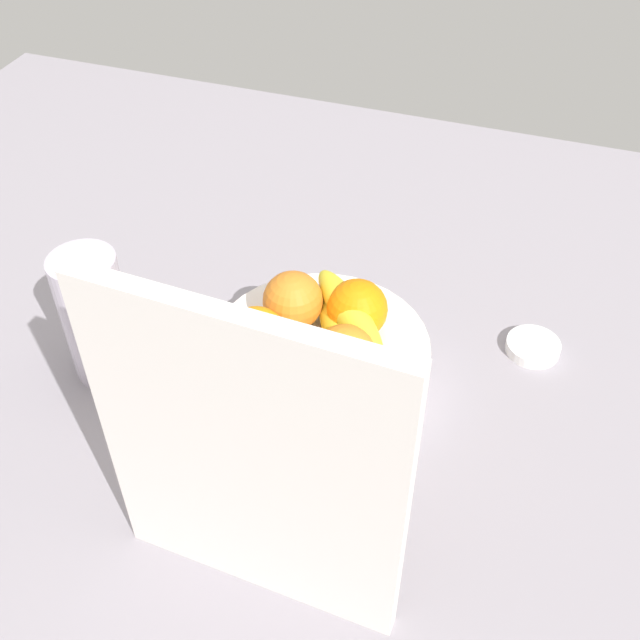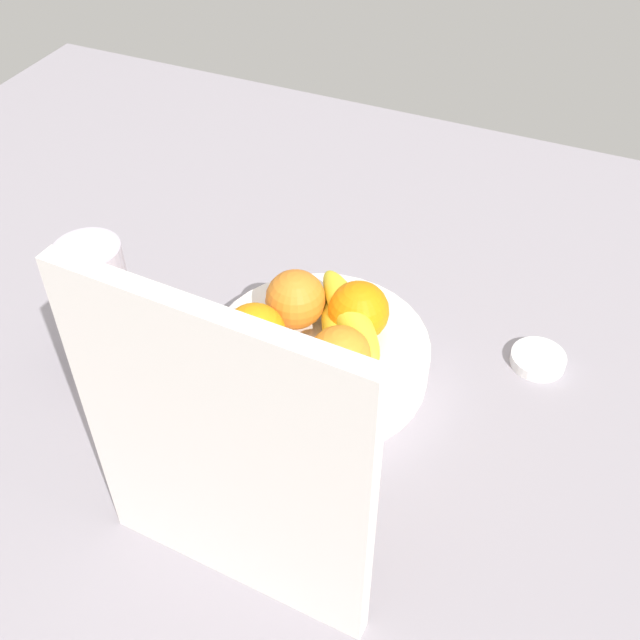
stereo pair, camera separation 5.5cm
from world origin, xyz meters
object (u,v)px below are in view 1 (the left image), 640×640
Objects in this scene: orange_front_left at (256,338)px; thermos_tumbler at (96,317)px; orange_center at (357,309)px; jar_lid at (533,347)px; orange_front_right at (344,356)px; banana_bunch at (344,321)px; fruit_bowl at (320,357)px; orange_back_left at (293,301)px; cutting_board at (249,469)px.

thermos_tumbler is at bearing 9.47° from orange_front_left.
jar_lid is at bearing -158.03° from orange_center.
orange_front_right is 1.00× the size of orange_center.
banana_bunch is 0.96× the size of thermos_tumbler.
fruit_bowl is at bearing -45.65° from orange_front_right.
orange_back_left is (4.40, -2.46, 6.11)cm from fruit_bowl.
banana_bunch is at bearing 60.38° from orange_center.
cutting_board is (-1.03, 30.65, 10.20)cm from banana_bunch.
orange_front_left is 13.08cm from orange_center.
banana_bunch reaches higher than jar_lid.
cutting_board reaches higher than jar_lid.
fruit_bowl is 3.63× the size of orange_front_right.
orange_front_left is 1.00× the size of orange_back_left.
thermos_tumbler is at bearing 6.98° from orange_front_right.
orange_front_right is at bearing 39.41° from jar_lid.
orange_back_left is at bearing 7.90° from orange_center.
thermos_tumbler reaches higher than orange_front_right.
orange_back_left is 32.08cm from jar_lid.
orange_front_left reaches higher than banana_bunch.
orange_front_right is (-4.55, 4.66, 6.11)cm from fruit_bowl.
cutting_board reaches higher than orange_center.
orange_front_right is 1.00× the size of orange_back_left.
orange_front_left is at bearing 41.57° from orange_center.
thermos_tumbler reaches higher than banana_bunch.
orange_front_left is at bearing -64.61° from cutting_board.
jar_lid is (-20.59, -16.92, -7.74)cm from orange_front_right.
orange_back_left is (7.99, 1.11, 0.00)cm from orange_center.
fruit_bowl is 3.63× the size of orange_back_left.
orange_front_right and orange_back_left have the same top height.
orange_front_left is at bearing 37.89° from banana_bunch.
orange_center is 8.06cm from orange_back_left.
cutting_board is (-3.54, 28.98, 15.65)cm from fruit_bowl.
jar_lid is at bearing -151.00° from orange_front_left.
orange_center is 0.43× the size of thermos_tumbler.
orange_center is at bearing 21.97° from jar_lid.
banana_bunch is (-8.70, -6.77, -0.67)cm from orange_front_left.
orange_center is 1.07× the size of jar_lid.
orange_front_right is 1.07× the size of jar_lid.
thermos_tumbler is (29.28, 11.93, 0.34)cm from orange_center.
orange_center is at bearing -86.89° from cutting_board.
banana_bunch is at bearing -72.03° from orange_front_right.
thermos_tumbler is (29.22, -20.62, -9.20)cm from cutting_board.
orange_front_right is 0.44× the size of banana_bunch.
banana_bunch is (1.08, 1.91, -0.67)cm from orange_center.
orange_front_left is 10.76cm from orange_front_right.
orange_back_left is at bearing 18.36° from jar_lid.
banana_bunch is at bearing -160.43° from thermos_tumbler.
orange_center is 33.92cm from cutting_board.
fruit_bowl is at bearing -140.49° from orange_front_left.
cutting_board is at bearing 62.35° from jar_lid.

